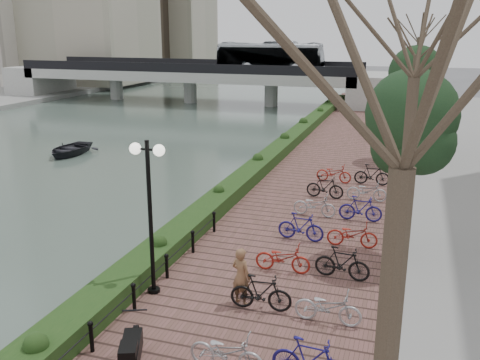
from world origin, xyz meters
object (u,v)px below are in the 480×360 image
at_px(lamppost, 149,184).
at_px(pedestrian, 241,276).
at_px(motorcycle, 132,350).
at_px(boat, 69,149).

xyz_separation_m(lamppost, pedestrian, (2.58, 0.13, -2.40)).
distance_m(motorcycle, pedestrian, 3.86).
xyz_separation_m(lamppost, motorcycle, (1.27, -3.50, -2.65)).
relative_size(lamppost, pedestrian, 2.71).
distance_m(lamppost, pedestrian, 3.53).
bearing_deg(pedestrian, motorcycle, 90.64).
relative_size(motorcycle, boat, 0.48).
relative_size(lamppost, motorcycle, 2.44).
bearing_deg(lamppost, motorcycle, -70.05).
xyz_separation_m(motorcycle, boat, (-15.14, 19.12, -0.66)).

